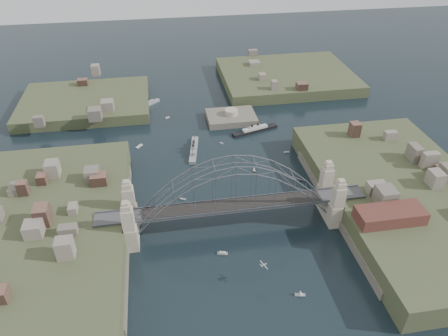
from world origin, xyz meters
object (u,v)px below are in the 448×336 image
Objects in this scene: fort_island at (231,121)px; naval_cruiser_near at (194,149)px; wharf_shed at (390,215)px; ocean_liner at (255,130)px; naval_cruiser_far at (148,104)px; bridge at (234,195)px.

naval_cruiser_near is (-19.74, -23.79, 1.25)m from fort_island.
wharf_shed is 76.37m from ocean_liner.
bridge is at bearing -74.48° from naval_cruiser_far.
fort_island is 30.94m from naval_cruiser_near.
fort_island is at bearing 110.85° from wharf_shed.
naval_cruiser_far is at bearing 105.52° from bridge.
naval_cruiser_near is 30.52m from ocean_liner.
fort_island is 14.65m from ocean_liner.
fort_island is (12.00, 70.00, -12.66)m from bridge.
wharf_shed reaches higher than ocean_liner.
wharf_shed is (32.00, -84.00, 10.34)m from fort_island.
wharf_shed is 0.94× the size of ocean_liner.
naval_cruiser_near is (-7.74, 46.21, -11.42)m from bridge.
bridge is at bearing -99.73° from fort_island.
naval_cruiser_near is 0.92× the size of ocean_liner.
naval_cruiser_near reaches higher than ocean_liner.
bridge is 46.23m from wharf_shed.
wharf_shed is at bearing -17.65° from bridge.
wharf_shed is 79.91m from naval_cruiser_near.
bridge is at bearing 162.35° from wharf_shed.
fort_island is 43.36m from naval_cruiser_far.
bridge is 95.94m from naval_cruiser_far.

